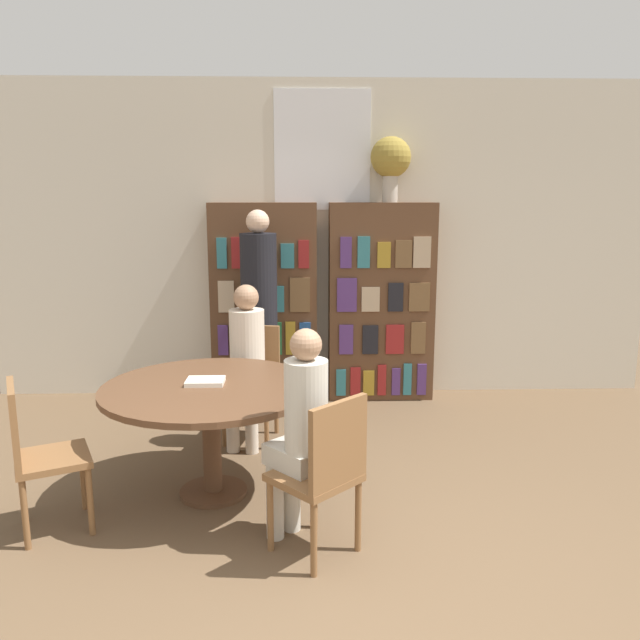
{
  "coord_description": "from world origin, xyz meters",
  "views": [
    {
      "loc": [
        -0.2,
        -2.42,
        1.92
      ],
      "look_at": [
        -0.07,
        1.98,
        1.05
      ],
      "focal_mm": 35.0,
      "sensor_mm": 36.0,
      "label": 1
    }
  ],
  "objects_px": {
    "seated_reader_left": "(246,355)",
    "reading_table": "(210,401)",
    "chair_far_side": "(324,469)",
    "chair_near_camera": "(37,449)",
    "librarian_standing": "(259,291)",
    "bookshelf_right": "(381,302)",
    "bookshelf_left": "(264,303)",
    "chair_left_side": "(253,376)",
    "seated_reader_right": "(300,426)",
    "flower_vase": "(391,160)"
  },
  "relations": [
    {
      "from": "reading_table",
      "to": "chair_far_side",
      "type": "xyz_separation_m",
      "value": [
        0.7,
        -0.75,
        -0.13
      ]
    },
    {
      "from": "reading_table",
      "to": "librarian_standing",
      "type": "bearing_deg",
      "value": 81.78
    },
    {
      "from": "chair_near_camera",
      "to": "chair_far_side",
      "type": "bearing_deg",
      "value": 54.0
    },
    {
      "from": "bookshelf_right",
      "to": "chair_near_camera",
      "type": "distance_m",
      "value": 3.38
    },
    {
      "from": "seated_reader_left",
      "to": "seated_reader_right",
      "type": "bearing_deg",
      "value": 116.86
    },
    {
      "from": "flower_vase",
      "to": "seated_reader_left",
      "type": "bearing_deg",
      "value": -136.28
    },
    {
      "from": "reading_table",
      "to": "chair_left_side",
      "type": "relative_size",
      "value": 1.52
    },
    {
      "from": "chair_near_camera",
      "to": "chair_left_side",
      "type": "xyz_separation_m",
      "value": [
        1.12,
        1.45,
        0.0
      ]
    },
    {
      "from": "reading_table",
      "to": "chair_left_side",
      "type": "distance_m",
      "value": 1.03
    },
    {
      "from": "bookshelf_right",
      "to": "reading_table",
      "type": "distance_m",
      "value": 2.45
    },
    {
      "from": "reading_table",
      "to": "chair_left_side",
      "type": "height_order",
      "value": "chair_left_side"
    },
    {
      "from": "bookshelf_left",
      "to": "seated_reader_left",
      "type": "height_order",
      "value": "bookshelf_left"
    },
    {
      "from": "reading_table",
      "to": "chair_far_side",
      "type": "bearing_deg",
      "value": -46.72
    },
    {
      "from": "chair_far_side",
      "to": "seated_reader_right",
      "type": "height_order",
      "value": "seated_reader_right"
    },
    {
      "from": "bookshelf_left",
      "to": "chair_near_camera",
      "type": "xyz_separation_m",
      "value": [
        -1.16,
        -2.47,
        -0.42
      ]
    },
    {
      "from": "bookshelf_left",
      "to": "chair_near_camera",
      "type": "distance_m",
      "value": 2.76
    },
    {
      "from": "chair_left_side",
      "to": "seated_reader_left",
      "type": "bearing_deg",
      "value": 90.0
    },
    {
      "from": "chair_near_camera",
      "to": "seated_reader_left",
      "type": "xyz_separation_m",
      "value": [
        1.09,
        1.27,
        0.22
      ]
    },
    {
      "from": "reading_table",
      "to": "seated_reader_left",
      "type": "bearing_deg",
      "value": 79.28
    },
    {
      "from": "bookshelf_right",
      "to": "seated_reader_right",
      "type": "relative_size",
      "value": 1.5
    },
    {
      "from": "chair_far_side",
      "to": "seated_reader_right",
      "type": "relative_size",
      "value": 0.73
    },
    {
      "from": "flower_vase",
      "to": "bookshelf_left",
      "type": "bearing_deg",
      "value": -179.77
    },
    {
      "from": "flower_vase",
      "to": "reading_table",
      "type": "height_order",
      "value": "flower_vase"
    },
    {
      "from": "seated_reader_right",
      "to": "librarian_standing",
      "type": "height_order",
      "value": "librarian_standing"
    },
    {
      "from": "chair_left_side",
      "to": "seated_reader_right",
      "type": "bearing_deg",
      "value": 114.09
    },
    {
      "from": "seated_reader_left",
      "to": "librarian_standing",
      "type": "bearing_deg",
      "value": -84.45
    },
    {
      "from": "seated_reader_left",
      "to": "reading_table",
      "type": "bearing_deg",
      "value": 90.0
    },
    {
      "from": "chair_left_side",
      "to": "librarian_standing",
      "type": "relative_size",
      "value": 0.5
    },
    {
      "from": "bookshelf_right",
      "to": "seated_reader_right",
      "type": "height_order",
      "value": "bookshelf_right"
    },
    {
      "from": "bookshelf_left",
      "to": "librarian_standing",
      "type": "height_order",
      "value": "bookshelf_left"
    },
    {
      "from": "flower_vase",
      "to": "seated_reader_left",
      "type": "xyz_separation_m",
      "value": [
        -1.25,
        -1.2,
        -1.53
      ]
    },
    {
      "from": "bookshelf_right",
      "to": "seated_reader_left",
      "type": "xyz_separation_m",
      "value": [
        -1.19,
        -1.19,
        -0.21
      ]
    },
    {
      "from": "chair_far_side",
      "to": "seated_reader_left",
      "type": "xyz_separation_m",
      "value": [
        -0.55,
        1.58,
        0.22
      ]
    },
    {
      "from": "reading_table",
      "to": "flower_vase",
      "type": "bearing_deg",
      "value": 55.22
    },
    {
      "from": "librarian_standing",
      "to": "chair_far_side",
      "type": "bearing_deg",
      "value": -78.0
    },
    {
      "from": "bookshelf_right",
      "to": "chair_far_side",
      "type": "xyz_separation_m",
      "value": [
        -0.64,
        -2.77,
        -0.43
      ]
    },
    {
      "from": "librarian_standing",
      "to": "chair_near_camera",
      "type": "bearing_deg",
      "value": -120.31
    },
    {
      "from": "seated_reader_right",
      "to": "chair_near_camera",
      "type": "bearing_deg",
      "value": 130.14
    },
    {
      "from": "chair_far_side",
      "to": "chair_near_camera",
      "type": "bearing_deg",
      "value": 126.0
    },
    {
      "from": "seated_reader_right",
      "to": "bookshelf_right",
      "type": "bearing_deg",
      "value": 30.44
    },
    {
      "from": "flower_vase",
      "to": "chair_left_side",
      "type": "xyz_separation_m",
      "value": [
        -1.22,
        -1.02,
        -1.75
      ]
    },
    {
      "from": "chair_near_camera",
      "to": "chair_far_side",
      "type": "relative_size",
      "value": 1.0
    },
    {
      "from": "bookshelf_left",
      "to": "chair_far_side",
      "type": "height_order",
      "value": "bookshelf_left"
    },
    {
      "from": "bookshelf_left",
      "to": "reading_table",
      "type": "distance_m",
      "value": 2.06
    },
    {
      "from": "bookshelf_left",
      "to": "flower_vase",
      "type": "relative_size",
      "value": 3.15
    },
    {
      "from": "chair_left_side",
      "to": "librarian_standing",
      "type": "xyz_separation_m",
      "value": [
        0.03,
        0.52,
        0.62
      ]
    },
    {
      "from": "bookshelf_right",
      "to": "seated_reader_left",
      "type": "height_order",
      "value": "bookshelf_right"
    },
    {
      "from": "seated_reader_left",
      "to": "bookshelf_left",
      "type": "bearing_deg",
      "value": -82.91
    },
    {
      "from": "bookshelf_right",
      "to": "chair_far_side",
      "type": "bearing_deg",
      "value": -103.05
    },
    {
      "from": "chair_left_side",
      "to": "chair_far_side",
      "type": "xyz_separation_m",
      "value": [
        0.51,
        -1.76,
        0.0
      ]
    }
  ]
}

